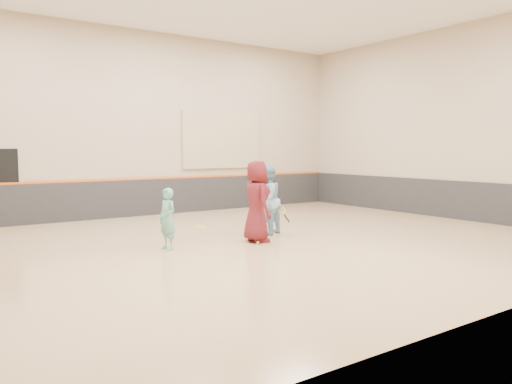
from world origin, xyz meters
TOP-DOWN VIEW (x-y plane):
  - room at (0.00, 0.00)m, footprint 15.04×12.04m
  - wainscot_back at (0.00, 5.97)m, footprint 14.90×0.04m
  - wainscot_right at (7.47, 0.00)m, footprint 0.04×11.90m
  - accent_stripe at (0.00, 5.96)m, footprint 14.90×0.03m
  - acoustic_panel at (2.80, 5.95)m, footprint 3.20×0.08m
  - girl at (-1.93, 0.45)m, footprint 0.40×0.54m
  - instructor at (0.97, 0.74)m, footprint 1.07×0.96m
  - young_man at (0.19, 0.08)m, footprint 0.77×1.04m
  - held_racket at (1.29, 0.59)m, footprint 0.52×0.52m
  - spare_racket at (0.16, 2.86)m, footprint 0.70×0.70m
  - ball_under_racket at (0.01, -0.22)m, footprint 0.07×0.07m
  - ball_in_hand at (0.26, -0.00)m, footprint 0.07×0.07m
  - ball_beside_spare at (-1.52, 3.80)m, footprint 0.07×0.07m

SIDE VIEW (x-z plane):
  - ball_under_racket at x=0.01m, z-range 0.00..0.07m
  - ball_beside_spare at x=-1.52m, z-range 0.00..0.07m
  - spare_racket at x=0.16m, z-range 0.00..0.13m
  - wainscot_back at x=0.00m, z-range 0.00..1.20m
  - wainscot_right at x=7.47m, z-range 0.00..1.20m
  - held_racket at x=1.29m, z-range 0.38..0.95m
  - girl at x=-1.93m, z-range 0.00..1.35m
  - room at x=0.00m, z-range -2.30..3.92m
  - instructor at x=0.97m, z-range 0.00..1.81m
  - young_man at x=0.19m, z-range 0.00..1.93m
  - accent_stripe at x=0.00m, z-range 1.19..1.25m
  - ball_in_hand at x=0.26m, z-range 1.21..1.28m
  - acoustic_panel at x=2.80m, z-range 1.50..3.50m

